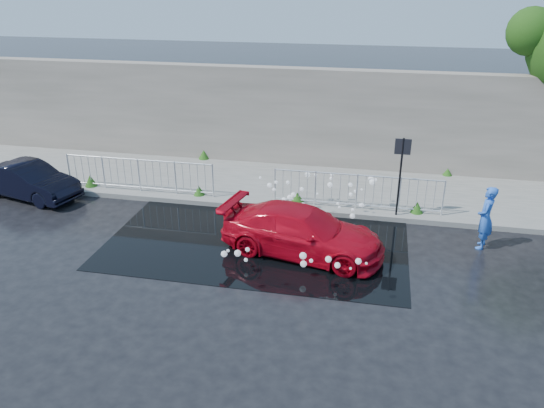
{
  "coord_description": "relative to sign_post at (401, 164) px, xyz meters",
  "views": [
    {
      "loc": [
        3.48,
        -11.56,
        6.7
      ],
      "look_at": [
        0.84,
        1.23,
        1.0
      ],
      "focal_mm": 35.0,
      "sensor_mm": 36.0,
      "label": 1
    }
  ],
  "objects": [
    {
      "name": "railing_left",
      "position": [
        -8.2,
        0.25,
        -0.99
      ],
      "size": [
        5.05,
        0.05,
        1.1
      ],
      "color": "silver",
      "rests_on": "pavement"
    },
    {
      "name": "person",
      "position": [
        2.21,
        -1.3,
        -0.87
      ],
      "size": [
        0.56,
        0.71,
        1.72
      ],
      "primitive_type": "imported",
      "rotation": [
        0.0,
        0.0,
        -1.84
      ],
      "color": "blue",
      "rests_on": "ground"
    },
    {
      "name": "weeds",
      "position": [
        -4.65,
        1.32,
        -1.4
      ],
      "size": [
        12.17,
        3.93,
        0.39
      ],
      "color": "#1A4813",
      "rests_on": "pavement"
    },
    {
      "name": "retaining_wall",
      "position": [
        -4.2,
        4.1,
        0.18
      ],
      "size": [
        30.0,
        0.6,
        3.5
      ],
      "primitive_type": "cube",
      "color": "#6C655B",
      "rests_on": "pavement"
    },
    {
      "name": "ground",
      "position": [
        -4.2,
        -3.1,
        -1.72
      ],
      "size": [
        90.0,
        90.0,
        0.0
      ],
      "primitive_type": "plane",
      "color": "black",
      "rests_on": "ground"
    },
    {
      "name": "pavement",
      "position": [
        -4.2,
        1.9,
        -1.65
      ],
      "size": [
        30.0,
        4.0,
        0.15
      ],
      "primitive_type": "cube",
      "color": "#62635E",
      "rests_on": "ground"
    },
    {
      "name": "red_car",
      "position": [
        -2.41,
        -2.58,
        -1.11
      ],
      "size": [
        4.48,
        2.49,
        1.23
      ],
      "primitive_type": "imported",
      "rotation": [
        0.0,
        0.0,
        1.38
      ],
      "color": "#B20717",
      "rests_on": "ground"
    },
    {
      "name": "sign_post",
      "position": [
        0.0,
        0.0,
        0.0
      ],
      "size": [
        0.45,
        0.06,
        2.5
      ],
      "color": "black",
      "rests_on": "ground"
    },
    {
      "name": "railing_right",
      "position": [
        -1.2,
        0.25,
        -0.99
      ],
      "size": [
        5.05,
        0.05,
        1.1
      ],
      "color": "silver",
      "rests_on": "pavement"
    },
    {
      "name": "curb",
      "position": [
        -4.2,
        -0.1,
        -1.64
      ],
      "size": [
        30.0,
        0.25,
        0.16
      ],
      "primitive_type": "cube",
      "color": "#62635E",
      "rests_on": "ground"
    },
    {
      "name": "water_spray",
      "position": [
        -2.26,
        -1.43,
        -0.98
      ],
      "size": [
        3.54,
        5.64,
        0.99
      ],
      "color": "white",
      "rests_on": "ground"
    },
    {
      "name": "puddle",
      "position": [
        -3.7,
        -2.1,
        -1.72
      ],
      "size": [
        8.0,
        5.0,
        0.01
      ],
      "primitive_type": "cube",
      "color": "black",
      "rests_on": "ground"
    },
    {
      "name": "dark_car",
      "position": [
        -11.6,
        -0.65,
        -1.15
      ],
      "size": [
        3.67,
        2.02,
        1.14
      ],
      "primitive_type": "imported",
      "rotation": [
        0.0,
        0.0,
        1.32
      ],
      "color": "black",
      "rests_on": "ground"
    }
  ]
}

